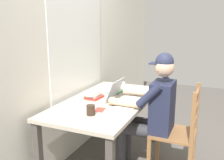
{
  "coord_description": "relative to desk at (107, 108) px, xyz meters",
  "views": [
    {
      "loc": [
        -2.27,
        -1.04,
        1.51
      ],
      "look_at": [
        0.01,
        -0.05,
        0.94
      ],
      "focal_mm": 39.43,
      "sensor_mm": 36.0,
      "label": 1
    }
  ],
  "objects": [
    {
      "name": "landscape_photo_print",
      "position": [
        -0.31,
        -0.06,
        0.09
      ],
      "size": [
        0.14,
        0.11,
        0.0
      ],
      "primitive_type": "cube",
      "rotation": [
        0.0,
        0.0,
        0.18
      ],
      "color": "#C63D33",
      "rests_on": "desk"
    },
    {
      "name": "seated_person",
      "position": [
        0.04,
        -0.47,
        0.05
      ],
      "size": [
        0.5,
        0.6,
        1.25
      ],
      "color": "#232842",
      "rests_on": "ground"
    },
    {
      "name": "coffee_mug_dark",
      "position": [
        -0.45,
        -0.05,
        0.13
      ],
      "size": [
        0.11,
        0.08,
        0.09
      ],
      "color": "#38281E",
      "rests_on": "desk"
    },
    {
      "name": "book_stack_main",
      "position": [
        -0.01,
        0.16,
        0.12
      ],
      "size": [
        0.21,
        0.16,
        0.07
      ],
      "color": "#BC332D",
      "rests_on": "desk"
    },
    {
      "name": "book_stack_side",
      "position": [
        0.24,
        0.01,
        0.12
      ],
      "size": [
        0.19,
        0.15,
        0.07
      ],
      "color": "white",
      "rests_on": "desk"
    },
    {
      "name": "laptop",
      "position": [
        0.03,
        -0.17,
        0.14
      ],
      "size": [
        0.33,
        0.32,
        0.22
      ],
      "color": "#ADAFB2",
      "rests_on": "desk"
    },
    {
      "name": "paper_pile_back_corner",
      "position": [
        0.43,
        -0.1,
        0.09
      ],
      "size": [
        0.27,
        0.25,
        0.01
      ],
      "primitive_type": "cube",
      "rotation": [
        0.0,
        0.0,
        0.28
      ],
      "color": "silver",
      "rests_on": "desk"
    },
    {
      "name": "back_wall",
      "position": [
        0.0,
        0.48,
        0.66
      ],
      "size": [
        6.0,
        0.08,
        2.6
      ],
      "color": "silver",
      "rests_on": "ground"
    },
    {
      "name": "wooden_chair",
      "position": [
        0.04,
        -0.76,
        -0.17
      ],
      "size": [
        0.42,
        0.42,
        0.95
      ],
      "color": "olive",
      "rests_on": "ground"
    },
    {
      "name": "desk",
      "position": [
        0.0,
        0.0,
        0.0
      ],
      "size": [
        1.52,
        0.8,
        0.72
      ],
      "color": "#BCB29E",
      "rests_on": "ground"
    },
    {
      "name": "coffee_mug_white",
      "position": [
        0.44,
        0.0,
        0.14
      ],
      "size": [
        0.11,
        0.07,
        0.1
      ],
      "color": "white",
      "rests_on": "desk"
    },
    {
      "name": "paper_pile_near_laptop",
      "position": [
        -0.24,
        -0.25,
        0.09
      ],
      "size": [
        0.25,
        0.2,
        0.01
      ],
      "primitive_type": "cube",
      "rotation": [
        0.0,
        0.0,
        -0.05
      ],
      "color": "silver",
      "rests_on": "desk"
    },
    {
      "name": "computer_mouse",
      "position": [
        0.31,
        -0.23,
        0.1
      ],
      "size": [
        0.06,
        0.1,
        0.03
      ],
      "primitive_type": "ellipsoid",
      "color": "#ADAFB2",
      "rests_on": "desk"
    }
  ]
}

